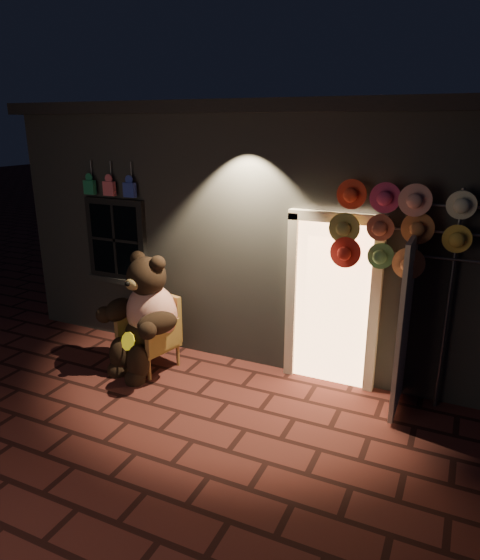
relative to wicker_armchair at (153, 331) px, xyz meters
The scene contains 5 objects.
ground 1.38m from the wicker_armchair, 43.36° to the right, with size 60.00×60.00×0.00m, color #4F221E.
shop_building 3.47m from the wicker_armchair, 73.18° to the left, with size 7.30×5.95×3.51m.
wicker_armchair is the anchor object (origin of this frame).
teddy_bear 0.28m from the wicker_armchair, 98.83° to the right, with size 1.18×1.04×1.67m.
hat_rack 3.40m from the wicker_armchair, ahead, with size 1.61×0.22×2.56m.
Camera 1 is at (2.75, -4.27, 3.18)m, focal length 32.00 mm.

